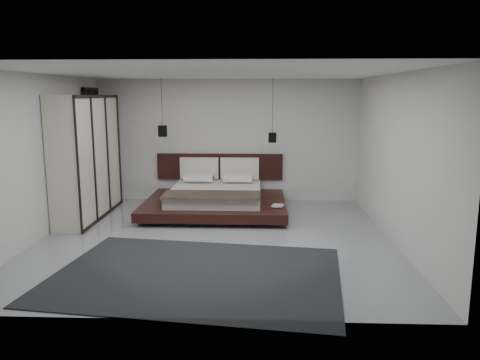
{
  "coord_description": "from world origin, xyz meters",
  "views": [
    {
      "loc": [
        0.73,
        -7.78,
        2.45
      ],
      "look_at": [
        0.37,
        1.2,
        0.81
      ],
      "focal_mm": 35.0,
      "sensor_mm": 36.0,
      "label": 1
    }
  ],
  "objects_px": {
    "lattice_screen": "(93,147)",
    "bed": "(216,197)",
    "pendant_right": "(272,137)",
    "rug": "(197,274)",
    "pendant_left": "(163,131)",
    "wardrobe": "(87,157)"
  },
  "relations": [
    {
      "from": "bed",
      "to": "lattice_screen",
      "type": "bearing_deg",
      "value": 168.85
    },
    {
      "from": "pendant_left",
      "to": "wardrobe",
      "type": "distance_m",
      "value": 1.74
    },
    {
      "from": "rug",
      "to": "lattice_screen",
      "type": "bearing_deg",
      "value": 124.33
    },
    {
      "from": "wardrobe",
      "to": "rug",
      "type": "relative_size",
      "value": 0.64
    },
    {
      "from": "wardrobe",
      "to": "rug",
      "type": "xyz_separation_m",
      "value": [
        2.58,
        -3.04,
        -1.22
      ]
    },
    {
      "from": "pendant_left",
      "to": "pendant_right",
      "type": "distance_m",
      "value": 2.4
    },
    {
      "from": "pendant_right",
      "to": "rug",
      "type": "bearing_deg",
      "value": -105.65
    },
    {
      "from": "lattice_screen",
      "to": "pendant_left",
      "type": "xyz_separation_m",
      "value": [
        1.58,
        -0.07,
        0.37
      ]
    },
    {
      "from": "wardrobe",
      "to": "rug",
      "type": "height_order",
      "value": "wardrobe"
    },
    {
      "from": "bed",
      "to": "pendant_left",
      "type": "distance_m",
      "value": 1.88
    },
    {
      "from": "pendant_right",
      "to": "wardrobe",
      "type": "relative_size",
      "value": 0.55
    },
    {
      "from": "lattice_screen",
      "to": "wardrobe",
      "type": "relative_size",
      "value": 1.04
    },
    {
      "from": "lattice_screen",
      "to": "rug",
      "type": "distance_m",
      "value": 5.19
    },
    {
      "from": "lattice_screen",
      "to": "wardrobe",
      "type": "bearing_deg",
      "value": -77.17
    },
    {
      "from": "bed",
      "to": "pendant_right",
      "type": "height_order",
      "value": "pendant_right"
    },
    {
      "from": "lattice_screen",
      "to": "bed",
      "type": "relative_size",
      "value": 0.89
    },
    {
      "from": "pendant_left",
      "to": "pendant_right",
      "type": "height_order",
      "value": "same"
    },
    {
      "from": "pendant_left",
      "to": "rug",
      "type": "height_order",
      "value": "pendant_left"
    },
    {
      "from": "bed",
      "to": "wardrobe",
      "type": "distance_m",
      "value": 2.75
    },
    {
      "from": "bed",
      "to": "pendant_right",
      "type": "bearing_deg",
      "value": 21.53
    },
    {
      "from": "wardrobe",
      "to": "bed",
      "type": "bearing_deg",
      "value": 12.46
    },
    {
      "from": "lattice_screen",
      "to": "rug",
      "type": "height_order",
      "value": "lattice_screen"
    }
  ]
}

